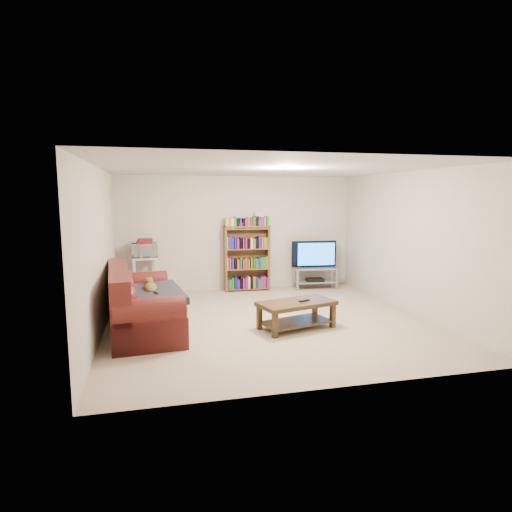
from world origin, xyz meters
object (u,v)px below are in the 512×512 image
object	(u,v)px
sofa	(138,308)
coffee_table	(296,310)
bookshelf	(247,257)
tv_stand	(315,274)

from	to	relation	value
sofa	coffee_table	distance (m)	2.36
sofa	bookshelf	world-z (taller)	bookshelf
sofa	bookshelf	distance (m)	3.16
coffee_table	bookshelf	size ratio (longest dim) A/B	0.92
sofa	bookshelf	xyz separation A→B (m)	(2.15, 2.28, 0.37)
tv_stand	bookshelf	distance (m)	1.53
sofa	tv_stand	distance (m)	4.19
coffee_table	bookshelf	distance (m)	2.81
bookshelf	tv_stand	bearing A→B (deg)	-4.26
sofa	coffee_table	xyz separation A→B (m)	(2.31, -0.49, -0.04)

